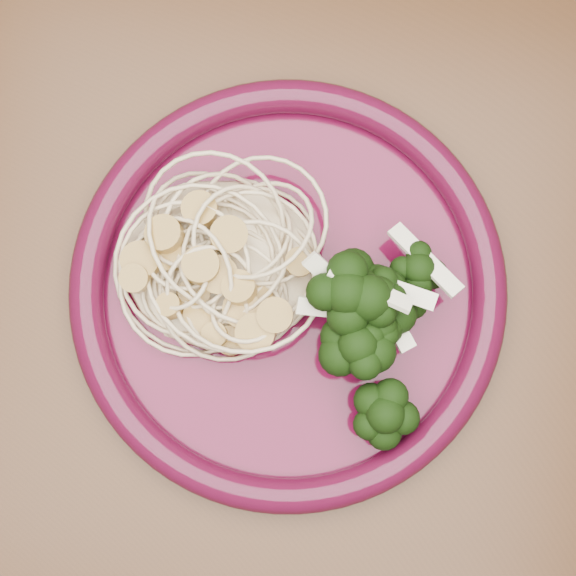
# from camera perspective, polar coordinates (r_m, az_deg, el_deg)

# --- Properties ---
(dining_table) EXTENTS (1.20, 0.80, 0.75)m
(dining_table) POSITION_cam_1_polar(r_m,az_deg,el_deg) (0.67, 7.56, 1.60)
(dining_table) COLOR #472814
(dining_table) RESTS_ON ground
(dinner_plate) EXTENTS (0.36, 0.36, 0.02)m
(dinner_plate) POSITION_cam_1_polar(r_m,az_deg,el_deg) (0.55, 0.00, -0.13)
(dinner_plate) COLOR #490822
(dinner_plate) RESTS_ON dining_table
(spaghetti_pile) EXTENTS (0.16, 0.15, 0.03)m
(spaghetti_pile) POSITION_cam_1_polar(r_m,az_deg,el_deg) (0.54, -4.83, 1.87)
(spaghetti_pile) COLOR beige
(spaghetti_pile) RESTS_ON dinner_plate
(scallop_cluster) EXTENTS (0.14, 0.14, 0.04)m
(scallop_cluster) POSITION_cam_1_polar(r_m,az_deg,el_deg) (0.51, -5.16, 2.57)
(scallop_cluster) COLOR #B18C43
(scallop_cluster) RESTS_ON spaghetti_pile
(broccoli_pile) EXTENTS (0.13, 0.17, 0.05)m
(broccoli_pile) POSITION_cam_1_polar(r_m,az_deg,el_deg) (0.53, 6.08, -2.12)
(broccoli_pile) COLOR black
(broccoli_pile) RESTS_ON dinner_plate
(onion_garnish) EXTENTS (0.09, 0.11, 0.06)m
(onion_garnish) POSITION_cam_1_polar(r_m,az_deg,el_deg) (0.49, 6.48, -1.73)
(onion_garnish) COLOR #EDE8C6
(onion_garnish) RESTS_ON broccoli_pile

